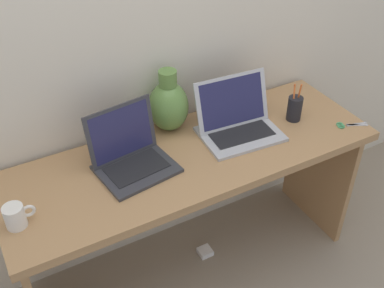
% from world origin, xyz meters
% --- Properties ---
extents(ground_plane, '(6.00, 6.00, 0.00)m').
position_xyz_m(ground_plane, '(0.00, 0.00, 0.00)').
color(ground_plane, gray).
extents(back_wall, '(4.40, 0.04, 2.40)m').
position_xyz_m(back_wall, '(0.00, 0.32, 1.20)').
color(back_wall, beige).
rests_on(back_wall, ground).
extents(desk, '(1.65, 0.55, 0.75)m').
position_xyz_m(desk, '(0.00, 0.00, 0.60)').
color(desk, '#AD7F51').
rests_on(desk, ground).
extents(laptop_left, '(0.33, 0.29, 0.25)m').
position_xyz_m(laptop_left, '(-0.26, 0.06, 0.82)').
color(laptop_left, '#333338').
rests_on(laptop_left, desk).
extents(laptop_right, '(0.37, 0.29, 0.24)m').
position_xyz_m(laptop_right, '(0.26, 0.05, 0.81)').
color(laptop_right, '#B2B2B7').
rests_on(laptop_right, desk).
extents(green_vase, '(0.18, 0.18, 0.29)m').
position_xyz_m(green_vase, '(0.00, 0.22, 0.88)').
color(green_vase, '#5B843D').
rests_on(green_vase, desk).
extents(coffee_mug, '(0.11, 0.07, 0.09)m').
position_xyz_m(coffee_mug, '(-0.75, -0.07, 0.80)').
color(coffee_mug, white).
rests_on(coffee_mug, desk).
extents(pen_cup, '(0.07, 0.07, 0.19)m').
position_xyz_m(pen_cup, '(0.54, 0.00, 0.81)').
color(pen_cup, black).
rests_on(pen_cup, desk).
extents(scissors, '(0.14, 0.09, 0.01)m').
position_xyz_m(scissors, '(0.73, -0.16, 0.75)').
color(scissors, '#B7B7BC').
rests_on(scissors, desk).
extents(power_brick, '(0.07, 0.07, 0.03)m').
position_xyz_m(power_brick, '(0.10, 0.04, 0.01)').
color(power_brick, white).
rests_on(power_brick, ground).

